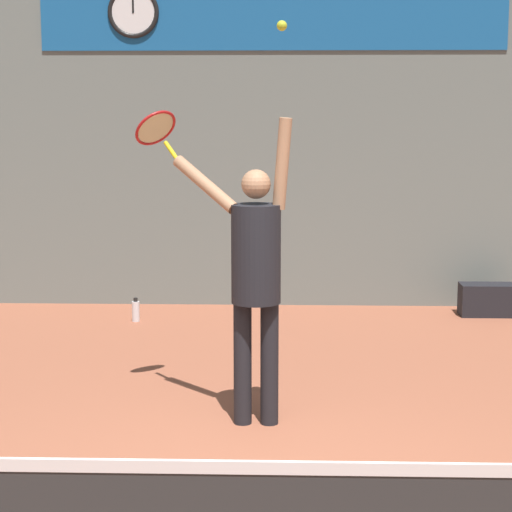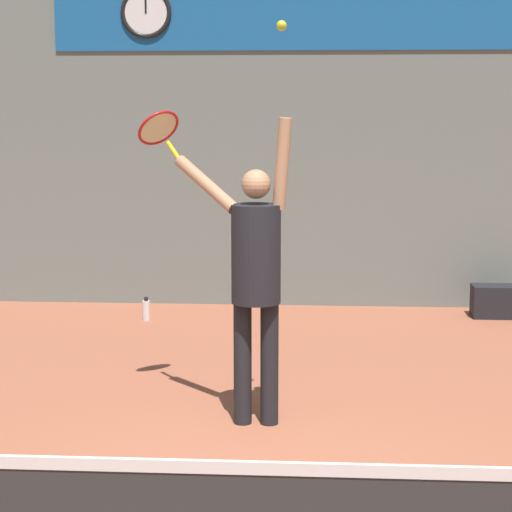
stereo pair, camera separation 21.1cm
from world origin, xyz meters
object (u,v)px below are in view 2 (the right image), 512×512
Objects in this scene: scoreboard_clock at (146,12)px; equipment_bag at (501,301)px; tennis_ball at (282,26)px; tennis_player at (255,268)px; water_bottle at (146,310)px; tennis_racket at (159,130)px.

equipment_bag is (3.93, -0.45, -3.14)m from scoreboard_clock.
tennis_ball is (1.67, -4.13, -0.51)m from scoreboard_clock.
tennis_player is at bearing -124.07° from equipment_bag.
equipment_bag is at bearing 55.93° from tennis_player.
scoreboard_clock is 2.24× the size of water_bottle.
equipment_bag reaches higher than water_bottle.
tennis_racket is 1.31m from tennis_ball.
tennis_ball reaches higher than equipment_bag.
tennis_player is 8.56× the size of water_bottle.
tennis_player is 1.67m from tennis_ball.
tennis_ball is at bearing -68.03° from scoreboard_clock.
scoreboard_clock is at bearing 101.63° from tennis_racket.
tennis_racket is 0.67× the size of equipment_bag.
water_bottle is (-0.63, 2.68, -1.98)m from tennis_racket.
equipment_bag is at bearing 6.10° from water_bottle.
water_bottle is (-1.38, 3.21, -1.02)m from tennis_player.
scoreboard_clock reaches higher than tennis_ball.
tennis_racket is at bearing -136.00° from equipment_bag.
scoreboard_clock is 3.81m from tennis_racket.
tennis_player is 1.33m from tennis_racket.
scoreboard_clock is 1.37× the size of tennis_racket.
scoreboard_clock is at bearing 96.67° from water_bottle.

